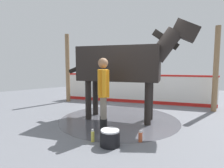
# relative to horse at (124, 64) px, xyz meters

# --- Properties ---
(ground_plane) EXTENTS (16.00, 16.00, 0.02)m
(ground_plane) POSITION_rel_horse_xyz_m (0.15, -0.07, -1.49)
(ground_plane) COLOR slate
(wet_patch) EXTENTS (3.17, 3.17, 0.00)m
(wet_patch) POSITION_rel_horse_xyz_m (-0.06, 0.10, -1.48)
(wet_patch) COLOR #4C4C54
(wet_patch) RESTS_ON ground
(barrier_wall) EXTENTS (3.06, 4.84, 1.10)m
(barrier_wall) POSITION_rel_horse_xyz_m (1.88, 1.31, -0.97)
(barrier_wall) COLOR white
(barrier_wall) RESTS_ON ground
(roof_post_near) EXTENTS (0.16, 0.16, 2.64)m
(roof_post_near) POSITION_rel_horse_xyz_m (2.81, -1.18, -0.16)
(roof_post_near) COLOR olive
(roof_post_near) RESTS_ON ground
(roof_post_far) EXTENTS (0.16, 0.16, 2.64)m
(roof_post_far) POSITION_rel_horse_xyz_m (0.06, 3.24, -0.16)
(roof_post_far) COLOR olive
(roof_post_far) RESTS_ON ground
(horse) EXTENTS (2.05, 2.99, 2.52)m
(horse) POSITION_rel_horse_xyz_m (0.00, 0.00, 0.00)
(horse) COLOR black
(horse) RESTS_ON ground
(handler) EXTENTS (0.44, 0.56, 1.60)m
(handler) POSITION_rel_horse_xyz_m (-0.96, -0.38, -0.57)
(handler) COLOR black
(handler) RESTS_ON ground
(wash_bucket) EXTENTS (0.36, 0.36, 0.30)m
(wash_bucket) POSITION_rel_horse_xyz_m (-1.30, -1.02, -1.34)
(wash_bucket) COLOR black
(wash_bucket) RESTS_ON ground
(bottle_shampoo) EXTENTS (0.07, 0.07, 0.25)m
(bottle_shampoo) POSITION_rel_horse_xyz_m (-1.44, -0.67, -1.37)
(bottle_shampoo) COLOR #D8CC4C
(bottle_shampoo) RESTS_ON ground
(bottle_spray) EXTENTS (0.08, 0.08, 0.22)m
(bottle_spray) POSITION_rel_horse_xyz_m (-0.75, -1.27, -1.38)
(bottle_spray) COLOR #CC5933
(bottle_spray) RESTS_ON ground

